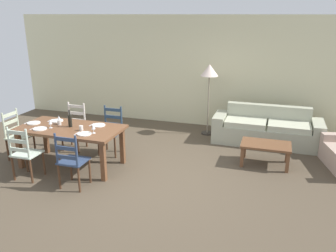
# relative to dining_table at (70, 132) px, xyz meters

# --- Properties ---
(ground_plane) EXTENTS (9.60, 9.60, 0.02)m
(ground_plane) POSITION_rel_dining_table_xyz_m (1.48, -0.06, -0.67)
(ground_plane) COLOR brown
(wall_far) EXTENTS (9.60, 0.16, 2.70)m
(wall_far) POSITION_rel_dining_table_xyz_m (1.48, 3.24, 0.69)
(wall_far) COLOR beige
(wall_far) RESTS_ON ground_plane
(dining_table) EXTENTS (1.90, 0.96, 0.75)m
(dining_table) POSITION_rel_dining_table_xyz_m (0.00, 0.00, 0.00)
(dining_table) COLOR brown
(dining_table) RESTS_ON ground_plane
(dining_chair_near_left) EXTENTS (0.42, 0.40, 0.96)m
(dining_chair_near_left) POSITION_rel_dining_table_xyz_m (-0.44, -0.72, -0.19)
(dining_chair_near_left) COLOR silver
(dining_chair_near_left) RESTS_ON ground_plane
(dining_chair_near_right) EXTENTS (0.42, 0.40, 0.96)m
(dining_chair_near_right) POSITION_rel_dining_table_xyz_m (0.49, -0.75, -0.19)
(dining_chair_near_right) COLOR navy
(dining_chair_near_right) RESTS_ON ground_plane
(dining_chair_far_left) EXTENTS (0.43, 0.41, 0.96)m
(dining_chair_far_left) POSITION_rel_dining_table_xyz_m (-0.42, 0.79, -0.19)
(dining_chair_far_left) COLOR silver
(dining_chair_far_left) RESTS_ON ground_plane
(dining_chair_far_right) EXTENTS (0.42, 0.40, 0.96)m
(dining_chair_far_right) POSITION_rel_dining_table_xyz_m (0.42, 0.78, -0.19)
(dining_chair_far_right) COLOR #2A4057
(dining_chair_far_right) RESTS_ON ground_plane
(dining_chair_head_west) EXTENTS (0.41, 0.43, 0.96)m
(dining_chair_head_west) POSITION_rel_dining_table_xyz_m (-1.19, -0.01, -0.19)
(dining_chair_head_west) COLOR beige
(dining_chair_head_west) RESTS_ON ground_plane
(dinner_plate_near_left) EXTENTS (0.24, 0.24, 0.02)m
(dinner_plate_near_left) POSITION_rel_dining_table_xyz_m (-0.45, -0.25, 0.10)
(dinner_plate_near_left) COLOR white
(dinner_plate_near_left) RESTS_ON dining_table
(fork_near_left) EXTENTS (0.02, 0.17, 0.01)m
(fork_near_left) POSITION_rel_dining_table_xyz_m (-0.60, -0.25, 0.09)
(fork_near_left) COLOR silver
(fork_near_left) RESTS_ON dining_table
(dinner_plate_near_right) EXTENTS (0.24, 0.24, 0.02)m
(dinner_plate_near_right) POSITION_rel_dining_table_xyz_m (0.45, -0.25, 0.10)
(dinner_plate_near_right) COLOR white
(dinner_plate_near_right) RESTS_ON dining_table
(fork_near_right) EXTENTS (0.02, 0.17, 0.01)m
(fork_near_right) POSITION_rel_dining_table_xyz_m (0.30, -0.25, 0.09)
(fork_near_right) COLOR silver
(fork_near_right) RESTS_ON dining_table
(dinner_plate_far_left) EXTENTS (0.24, 0.24, 0.02)m
(dinner_plate_far_left) POSITION_rel_dining_table_xyz_m (-0.45, 0.25, 0.10)
(dinner_plate_far_left) COLOR white
(dinner_plate_far_left) RESTS_ON dining_table
(fork_far_left) EXTENTS (0.02, 0.17, 0.01)m
(fork_far_left) POSITION_rel_dining_table_xyz_m (-0.60, 0.25, 0.09)
(fork_far_left) COLOR silver
(fork_far_left) RESTS_ON dining_table
(dinner_plate_far_right) EXTENTS (0.24, 0.24, 0.02)m
(dinner_plate_far_right) POSITION_rel_dining_table_xyz_m (0.45, 0.25, 0.10)
(dinner_plate_far_right) COLOR white
(dinner_plate_far_right) RESTS_ON dining_table
(fork_far_right) EXTENTS (0.02, 0.17, 0.01)m
(fork_far_right) POSITION_rel_dining_table_xyz_m (0.30, 0.25, 0.09)
(fork_far_right) COLOR silver
(fork_far_right) RESTS_ON dining_table
(dinner_plate_head_west) EXTENTS (0.24, 0.24, 0.02)m
(dinner_plate_head_west) POSITION_rel_dining_table_xyz_m (-0.78, -0.00, 0.10)
(dinner_plate_head_west) COLOR white
(dinner_plate_head_west) RESTS_ON dining_table
(fork_head_west) EXTENTS (0.02, 0.17, 0.01)m
(fork_head_west) POSITION_rel_dining_table_xyz_m (-0.93, -0.00, 0.09)
(fork_head_west) COLOR silver
(fork_head_west) RESTS_ON dining_table
(wine_bottle) EXTENTS (0.07, 0.07, 0.32)m
(wine_bottle) POSITION_rel_dining_table_xyz_m (-0.01, 0.04, 0.20)
(wine_bottle) COLOR black
(wine_bottle) RESTS_ON dining_table
(wine_glass_near_left) EXTENTS (0.06, 0.06, 0.16)m
(wine_glass_near_left) POSITION_rel_dining_table_xyz_m (-0.31, -0.13, 0.20)
(wine_glass_near_left) COLOR white
(wine_glass_near_left) RESTS_ON dining_table
(wine_glass_near_right) EXTENTS (0.06, 0.06, 0.16)m
(wine_glass_near_right) POSITION_rel_dining_table_xyz_m (0.57, -0.15, 0.20)
(wine_glass_near_right) COLOR white
(wine_glass_near_right) RESTS_ON dining_table
(wine_glass_far_left) EXTENTS (0.06, 0.06, 0.16)m
(wine_glass_far_left) POSITION_rel_dining_table_xyz_m (-0.30, 0.12, 0.20)
(wine_glass_far_left) COLOR white
(wine_glass_far_left) RESTS_ON dining_table
(coffee_cup_primary) EXTENTS (0.07, 0.07, 0.09)m
(coffee_cup_primary) POSITION_rel_dining_table_xyz_m (0.29, -0.09, 0.13)
(coffee_cup_primary) COLOR beige
(coffee_cup_primary) RESTS_ON dining_table
(coffee_cup_secondary) EXTENTS (0.07, 0.07, 0.09)m
(coffee_cup_secondary) POSITION_rel_dining_table_xyz_m (-0.27, 0.07, 0.13)
(coffee_cup_secondary) COLOR beige
(coffee_cup_secondary) RESTS_ON dining_table
(couch) EXTENTS (2.28, 0.81, 0.80)m
(couch) POSITION_rel_dining_table_xyz_m (3.40, 2.34, -0.37)
(couch) COLOR #A8AA91
(couch) RESTS_ON ground_plane
(coffee_table) EXTENTS (0.90, 0.56, 0.42)m
(coffee_table) POSITION_rel_dining_table_xyz_m (3.43, 1.13, -0.31)
(coffee_table) COLOR brown
(coffee_table) RESTS_ON ground_plane
(standing_lamp) EXTENTS (0.40, 0.40, 1.64)m
(standing_lamp) POSITION_rel_dining_table_xyz_m (2.05, 2.53, 0.75)
(standing_lamp) COLOR #332D28
(standing_lamp) RESTS_ON ground_plane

